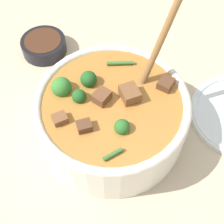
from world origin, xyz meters
name	(u,v)px	position (x,y,z in m)	size (l,w,h in m)	color
ground_plane	(112,132)	(0.00, 0.00, 0.00)	(4.00, 4.00, 0.00)	#C6B293
stew_bowl	(112,114)	(0.00, 0.00, 0.06)	(0.29, 0.29, 0.28)	white
condiment_bowl	(44,45)	(-0.02, -0.28, 0.02)	(0.11, 0.11, 0.04)	black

